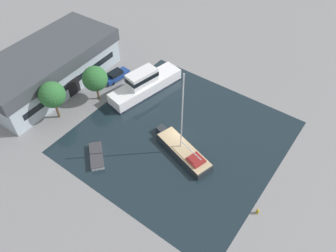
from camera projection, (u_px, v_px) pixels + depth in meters
ground_plane at (179, 137)px, 47.46m from camera, size 440.00×440.00×0.00m
water_canal at (179, 137)px, 47.46m from camera, size 27.49×27.56×0.01m
warehouse_building at (48, 67)px, 53.79m from camera, size 24.07×11.95×6.33m
quay_tree_near_building at (95, 79)px, 50.34m from camera, size 3.95×3.95×6.02m
quay_tree_by_water at (52, 95)px, 47.13m from camera, size 3.89×3.89×6.39m
parked_car at (116, 75)px, 56.13m from camera, size 4.85×2.30×1.65m
sailboat_moored at (183, 150)px, 44.93m from camera, size 5.16×10.46×13.38m
motor_cruiser at (145, 84)px, 53.32m from camera, size 13.60×5.86×4.25m
small_dinghy at (97, 156)px, 44.58m from camera, size 4.29×4.59×0.68m
mooring_bollard at (258, 211)px, 38.79m from camera, size 0.38×0.38×0.71m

